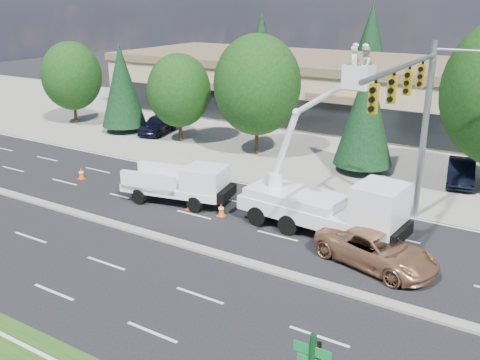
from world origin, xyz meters
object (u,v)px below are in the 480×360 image
Objects in this scene: bucket_truck at (331,199)px; utility_pickup at (182,187)px; minivan at (376,249)px; signal_mast at (417,110)px.

utility_pickup is at bearing -172.80° from bucket_truck.
bucket_truck is 1.70× the size of minivan.
bucket_truck is at bearing -140.38° from signal_mast.
signal_mast is 5.66m from bucket_truck.
bucket_truck reaches higher than signal_mast.
signal_mast is 1.90× the size of minivan.
signal_mast is at bearing 2.12° from utility_pickup.
signal_mast is at bearing 44.74° from bucket_truck.
utility_pickup is 1.15× the size of minivan.
utility_pickup is 0.67× the size of bucket_truck.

